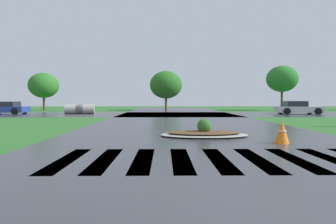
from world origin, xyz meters
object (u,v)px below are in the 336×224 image
object	(u,v)px
drainage_pipe_stack	(80,109)
car_blue_compact	(298,108)
car_white_sedan	(6,108)
median_island	(204,133)
traffic_cone	(282,132)

from	to	relation	value
drainage_pipe_stack	car_blue_compact	bearing A→B (deg)	-2.38
car_white_sedan	car_blue_compact	world-z (taller)	car_blue_compact
median_island	car_blue_compact	size ratio (longest dim) A/B	0.78
drainage_pipe_stack	traffic_cone	world-z (taller)	drainage_pipe_stack
car_blue_compact	traffic_cone	size ratio (longest dim) A/B	5.91
median_island	drainage_pipe_stack	size ratio (longest dim) A/B	1.16
median_island	car_blue_compact	xyz separation A→B (m)	(11.53, 17.51, 0.46)
drainage_pipe_stack	traffic_cone	xyz separation A→B (m)	(12.26, -20.37, -0.11)
median_island	car_white_sedan	distance (m)	24.89
median_island	car_blue_compact	world-z (taller)	car_blue_compact
traffic_cone	median_island	bearing A→B (deg)	139.03
drainage_pipe_stack	median_island	bearing A→B (deg)	-61.49
median_island	traffic_cone	bearing A→B (deg)	-40.97
car_blue_compact	drainage_pipe_stack	bearing A→B (deg)	-178.81
traffic_cone	drainage_pipe_stack	bearing A→B (deg)	121.04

